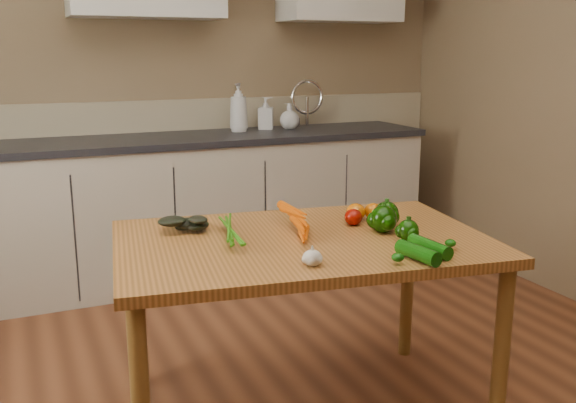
# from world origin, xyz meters

# --- Properties ---
(room) EXTENTS (4.04, 5.04, 2.64)m
(room) POSITION_xyz_m (0.00, 0.17, 1.25)
(room) COLOR brown
(room) RESTS_ON ground
(counter_run) EXTENTS (2.84, 0.64, 1.14)m
(counter_run) POSITION_xyz_m (0.21, 2.19, 0.46)
(counter_run) COLOR #B3A995
(counter_run) RESTS_ON ground
(table) EXTENTS (1.48, 1.07, 0.73)m
(table) POSITION_xyz_m (0.05, 0.42, 0.65)
(table) COLOR #AC6B31
(table) RESTS_ON ground
(soap_bottle_a) EXTENTS (0.17, 0.17, 0.31)m
(soap_bottle_a) POSITION_xyz_m (0.45, 2.27, 1.05)
(soap_bottle_a) COLOR silver
(soap_bottle_a) RESTS_ON counter_run
(soap_bottle_b) EXTENTS (0.13, 0.13, 0.21)m
(soap_bottle_b) POSITION_xyz_m (0.66, 2.32, 1.01)
(soap_bottle_b) COLOR silver
(soap_bottle_b) RESTS_ON counter_run
(soap_bottle_c) EXTENTS (0.17, 0.17, 0.17)m
(soap_bottle_c) POSITION_xyz_m (0.81, 2.28, 0.98)
(soap_bottle_c) COLOR silver
(soap_bottle_c) RESTS_ON counter_run
(carrot_bunch) EXTENTS (0.28, 0.23, 0.07)m
(carrot_bunch) POSITION_xyz_m (-0.03, 0.50, 0.77)
(carrot_bunch) COLOR #E45705
(carrot_bunch) RESTS_ON table
(leafy_greens) EXTENTS (0.20, 0.18, 0.10)m
(leafy_greens) POSITION_xyz_m (-0.33, 0.68, 0.78)
(leafy_greens) COLOR black
(leafy_greens) RESTS_ON table
(garlic_bulb) EXTENTS (0.06, 0.06, 0.05)m
(garlic_bulb) POSITION_xyz_m (-0.06, 0.12, 0.76)
(garlic_bulb) COLOR beige
(garlic_bulb) RESTS_ON table
(pepper_a) EXTENTS (0.10, 0.10, 0.10)m
(pepper_a) POSITION_xyz_m (0.36, 0.37, 0.78)
(pepper_a) COLOR #0D3102
(pepper_a) RESTS_ON table
(pepper_b) EXTENTS (0.10, 0.10, 0.10)m
(pepper_b) POSITION_xyz_m (0.42, 0.44, 0.78)
(pepper_b) COLOR #0D3102
(pepper_b) RESTS_ON table
(pepper_c) EXTENTS (0.08, 0.08, 0.08)m
(pepper_c) POSITION_xyz_m (0.39, 0.23, 0.77)
(pepper_c) COLOR #0D3102
(pepper_c) RESTS_ON table
(tomato_a) EXTENTS (0.07, 0.07, 0.07)m
(tomato_a) POSITION_xyz_m (0.31, 0.50, 0.77)
(tomato_a) COLOR #8B0C02
(tomato_a) RESTS_ON table
(tomato_b) EXTENTS (0.08, 0.08, 0.07)m
(tomato_b) POSITION_xyz_m (0.35, 0.56, 0.77)
(tomato_b) COLOR #CF5D05
(tomato_b) RESTS_ON table
(tomato_c) EXTENTS (0.07, 0.07, 0.07)m
(tomato_c) POSITION_xyz_m (0.43, 0.55, 0.77)
(tomato_c) COLOR #CF5D05
(tomato_c) RESTS_ON table
(zucchini_a) EXTENTS (0.06, 0.19, 0.05)m
(zucchini_a) POSITION_xyz_m (0.37, 0.07, 0.76)
(zucchini_a) COLOR #0B4307
(zucchini_a) RESTS_ON table
(zucchini_b) EXTENTS (0.08, 0.18, 0.05)m
(zucchini_b) POSITION_xyz_m (0.29, 0.03, 0.76)
(zucchini_b) COLOR #0B4307
(zucchini_b) RESTS_ON table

